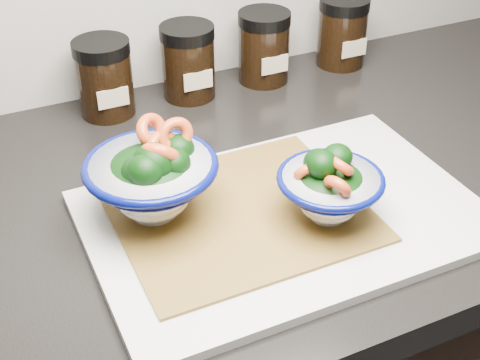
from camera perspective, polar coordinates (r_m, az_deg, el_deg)
name	(u,v)px	position (r m, az deg, el deg)	size (l,w,h in m)	color
countertop	(328,168)	(0.92, 7.49, 1.02)	(3.50, 0.60, 0.04)	black
cutting_board	(284,217)	(0.78, 3.79, -3.14)	(0.45, 0.30, 0.01)	beige
bamboo_mat	(240,213)	(0.77, 0.00, -2.79)	(0.28, 0.24, 0.00)	olive
bowl_left	(153,178)	(0.75, -7.45, 0.20)	(0.15, 0.15, 0.12)	white
bowl_right	(329,188)	(0.75, 7.61, -0.65)	(0.12, 0.12, 0.09)	white
spice_jar_a	(105,78)	(0.99, -11.48, 8.53)	(0.08, 0.08, 0.11)	black
spice_jar_b	(188,62)	(1.02, -4.44, 10.04)	(0.08, 0.08, 0.11)	black
spice_jar_c	(264,47)	(1.07, 2.05, 11.28)	(0.08, 0.08, 0.11)	black
spice_jar_d	(342,32)	(1.14, 8.72, 12.40)	(0.08, 0.08, 0.11)	black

